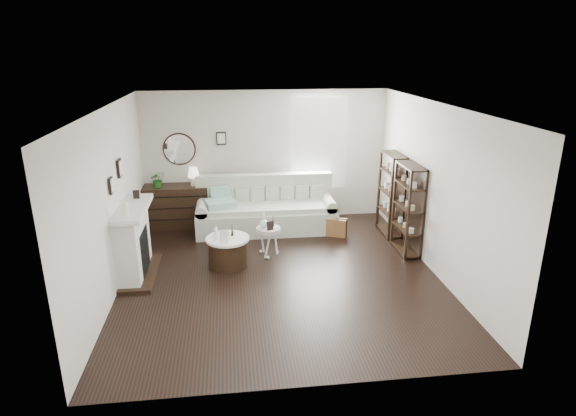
{
  "coord_description": "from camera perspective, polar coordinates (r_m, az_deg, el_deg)",
  "views": [
    {
      "loc": [
        -0.74,
        -7.03,
        3.52
      ],
      "look_at": [
        0.22,
        0.8,
        0.86
      ],
      "focal_mm": 30.0,
      "sensor_mm": 36.0,
      "label": 1
    }
  ],
  "objects": [
    {
      "name": "room",
      "position": [
        10.03,
        1.57,
        7.57
      ],
      "size": [
        5.5,
        5.5,
        5.5
      ],
      "color": "black",
      "rests_on": "ground"
    },
    {
      "name": "sofa",
      "position": [
        9.67,
        -2.64,
        -0.5
      ],
      "size": [
        2.75,
        0.95,
        1.07
      ],
      "color": "#B7C2AD",
      "rests_on": "ground"
    },
    {
      "name": "eiffel_ped",
      "position": [
        8.39,
        -1.8,
        -1.66
      ],
      "size": [
        0.11,
        0.11,
        0.19
      ],
      "primitive_type": null,
      "rotation": [
        0.0,
        0.0,
        0.04
      ],
      "color": "black",
      "rests_on": "pedestal_table"
    },
    {
      "name": "shelf_unit_near",
      "position": [
        8.7,
        14.01,
        -0.14
      ],
      "size": [
        0.3,
        0.8,
        1.6
      ],
      "color": "black",
      "rests_on": "ground"
    },
    {
      "name": "drum_table",
      "position": [
        8.15,
        -7.12,
        -5.12
      ],
      "size": [
        0.72,
        0.72,
        0.5
      ],
      "rotation": [
        0.0,
        0.0,
        -0.27
      ],
      "color": "black",
      "rests_on": "ground"
    },
    {
      "name": "card_frame_ped",
      "position": [
        8.26,
        -2.16,
        -2.12
      ],
      "size": [
        0.12,
        0.08,
        0.15
      ],
      "primitive_type": "cube",
      "rotation": [
        -0.21,
        0.0,
        0.33
      ],
      "color": "black",
      "rests_on": "pedestal_table"
    },
    {
      "name": "quilt",
      "position": [
        9.44,
        -8.05,
        0.55
      ],
      "size": [
        0.65,
        0.57,
        0.14
      ],
      "primitive_type": "cube",
      "rotation": [
        0.0,
        0.0,
        0.26
      ],
      "color": "#238361",
      "rests_on": "sofa"
    },
    {
      "name": "fireplace",
      "position": [
        8.07,
        -17.81,
        -3.99
      ],
      "size": [
        0.5,
        1.4,
        1.84
      ],
      "color": "silver",
      "rests_on": "ground"
    },
    {
      "name": "pedestal_table",
      "position": [
        8.4,
        -2.34,
        -2.63
      ],
      "size": [
        0.43,
        0.43,
        0.52
      ],
      "rotation": [
        0.0,
        0.0,
        -0.18
      ],
      "color": "silver",
      "rests_on": "ground"
    },
    {
      "name": "potted_plant",
      "position": [
        9.88,
        -15.16,
        3.29
      ],
      "size": [
        0.36,
        0.34,
        0.32
      ],
      "primitive_type": "imported",
      "rotation": [
        0.0,
        0.0,
        0.36
      ],
      "color": "#1C5719",
      "rests_on": "dresser"
    },
    {
      "name": "flask_ped",
      "position": [
        8.35,
        -2.88,
        -1.46
      ],
      "size": [
        0.14,
        0.14,
        0.27
      ],
      "primitive_type": null,
      "color": "silver",
      "rests_on": "pedestal_table"
    },
    {
      "name": "eiffel_drum",
      "position": [
        8.07,
        -6.64,
        -2.74
      ],
      "size": [
        0.12,
        0.12,
        0.19
      ],
      "primitive_type": null,
      "rotation": [
        0.0,
        0.0,
        0.09
      ],
      "color": "black",
      "rests_on": "drum_table"
    },
    {
      "name": "suitcase",
      "position": [
        9.41,
        5.34,
        -2.25
      ],
      "size": [
        0.56,
        0.38,
        0.35
      ],
      "primitive_type": "cube",
      "rotation": [
        0.0,
        0.0,
        -0.42
      ],
      "color": "brown",
      "rests_on": "ground"
    },
    {
      "name": "bottle_drum",
      "position": [
        7.94,
        -8.53,
        -2.89
      ],
      "size": [
        0.06,
        0.06,
        0.26
      ],
      "primitive_type": "cylinder",
      "color": "silver",
      "rests_on": "drum_table"
    },
    {
      "name": "card_frame_drum",
      "position": [
        7.85,
        -7.58,
        -3.34
      ],
      "size": [
        0.16,
        0.1,
        0.2
      ],
      "primitive_type": "cube",
      "rotation": [
        -0.21,
        0.0,
        -0.32
      ],
      "color": "silver",
      "rests_on": "drum_table"
    },
    {
      "name": "table_lamp",
      "position": [
        9.85,
        -11.13,
        3.69
      ],
      "size": [
        0.27,
        0.27,
        0.37
      ],
      "primitive_type": null,
      "rotation": [
        0.0,
        0.0,
        0.16
      ],
      "color": "#F1E3CB",
      "rests_on": "dresser"
    },
    {
      "name": "dresser",
      "position": [
        10.05,
        -13.04,
        0.22
      ],
      "size": [
        1.28,
        0.55,
        0.86
      ],
      "color": "black",
      "rests_on": "ground"
    },
    {
      "name": "shelf_unit_far",
      "position": [
        9.51,
        12.13,
        1.6
      ],
      "size": [
        0.3,
        0.8,
        1.6
      ],
      "color": "black",
      "rests_on": "ground"
    }
  ]
}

